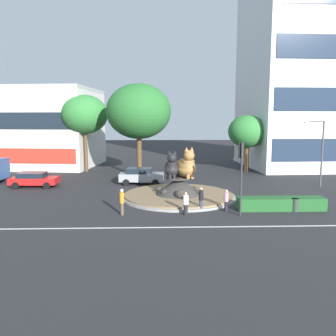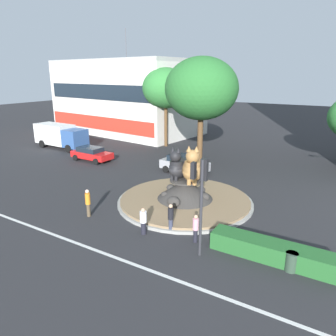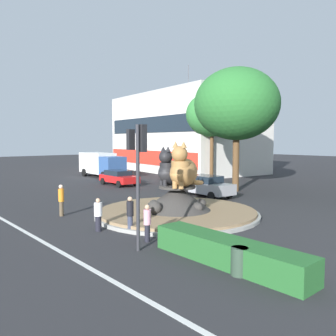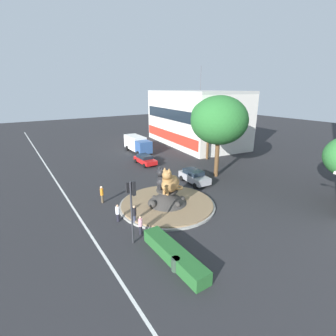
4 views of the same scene
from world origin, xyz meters
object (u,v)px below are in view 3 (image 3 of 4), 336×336
at_px(pedestrian_white_shirt, 98,214).
at_px(cat_statue_tabby, 183,170).
at_px(pedestrian_pink_shirt, 147,222).
at_px(third_tree_left, 212,114).
at_px(sedan_on_far_lane, 206,186).
at_px(cat_statue_black, 171,171).
at_px(shophouse_block, 184,133).
at_px(delivery_box_truck, 101,164).
at_px(broadleaf_tree_behind_island, 237,104).
at_px(hatchback_near_shophouse, 119,177).
at_px(pedestrian_black_shirt, 130,213).
at_px(litter_bin, 240,261).
at_px(traffic_light_mast, 138,159).
at_px(pedestrian_orange_shirt, 61,199).

bearing_deg(pedestrian_white_shirt, cat_statue_tabby, 1.64).
bearing_deg(cat_statue_tabby, pedestrian_pink_shirt, 5.34).
xyz_separation_m(third_tree_left, sedan_on_far_lane, (7.15, -8.57, -6.13)).
bearing_deg(cat_statue_black, cat_statue_tabby, 83.05).
relative_size(shophouse_block, delivery_box_truck, 3.13).
relative_size(broadleaf_tree_behind_island, delivery_box_truck, 1.40).
relative_size(cat_statue_tabby, pedestrian_white_shirt, 1.77).
height_order(pedestrian_white_shirt, sedan_on_far_lane, sedan_on_far_lane).
relative_size(pedestrian_pink_shirt, hatchback_near_shophouse, 0.36).
relative_size(shophouse_block, pedestrian_white_shirt, 14.51).
relative_size(broadleaf_tree_behind_island, sedan_on_far_lane, 2.30).
distance_m(pedestrian_white_shirt, delivery_box_truck, 24.45).
xyz_separation_m(pedestrian_black_shirt, hatchback_near_shophouse, (-14.81, 9.04, -0.14)).
distance_m(cat_statue_black, litter_bin, 9.84).
height_order(pedestrian_pink_shirt, pedestrian_white_shirt, pedestrian_pink_shirt).
height_order(traffic_light_mast, broadleaf_tree_behind_island, broadleaf_tree_behind_island).
height_order(third_tree_left, pedestrian_white_shirt, third_tree_left).
relative_size(shophouse_block, sedan_on_far_lane, 5.13).
distance_m(delivery_box_truck, litter_bin, 31.13).
height_order(pedestrian_pink_shirt, sedan_on_far_lane, sedan_on_far_lane).
relative_size(pedestrian_orange_shirt, delivery_box_truck, 0.25).
bearing_deg(shophouse_block, broadleaf_tree_behind_island, -24.34).
bearing_deg(pedestrian_pink_shirt, sedan_on_far_lane, -42.63).
bearing_deg(cat_statue_black, shophouse_block, -134.46).
distance_m(third_tree_left, sedan_on_far_lane, 12.73).
distance_m(shophouse_block, pedestrian_orange_shirt, 31.10).
distance_m(cat_statue_black, sedan_on_far_lane, 6.87).
bearing_deg(delivery_box_truck, third_tree_left, 37.85).
bearing_deg(cat_statue_tabby, third_tree_left, -166.61).
bearing_deg(sedan_on_far_lane, pedestrian_black_shirt, -61.84).
height_order(cat_statue_black, shophouse_block, shophouse_block).
relative_size(cat_statue_black, cat_statue_tabby, 0.81).
bearing_deg(traffic_light_mast, cat_statue_black, 37.68).
relative_size(pedestrian_white_shirt, sedan_on_far_lane, 0.35).
distance_m(pedestrian_black_shirt, sedan_on_far_lane, 11.28).
distance_m(cat_statue_black, pedestrian_pink_shirt, 6.02).
distance_m(cat_statue_tabby, litter_bin, 8.82).
xyz_separation_m(shophouse_block, pedestrian_orange_shirt, (16.93, -25.73, -4.30)).
bearing_deg(litter_bin, traffic_light_mast, -168.28).
bearing_deg(pedestrian_orange_shirt, cat_statue_tabby, -84.74).
xyz_separation_m(traffic_light_mast, pedestrian_white_shirt, (-3.55, 0.24, -2.77)).
bearing_deg(shophouse_block, sedan_on_far_lane, -32.42).
height_order(shophouse_block, third_tree_left, shophouse_block).
relative_size(cat_statue_black, pedestrian_orange_shirt, 1.26).
bearing_deg(traffic_light_mast, pedestrian_white_shirt, 86.08).
bearing_deg(pedestrian_white_shirt, traffic_light_mast, -87.04).
height_order(shophouse_block, pedestrian_pink_shirt, shophouse_block).
bearing_deg(pedestrian_black_shirt, cat_statue_tabby, -9.79).
relative_size(traffic_light_mast, shophouse_block, 0.21).
bearing_deg(traffic_light_mast, cat_statue_tabby, 30.03).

